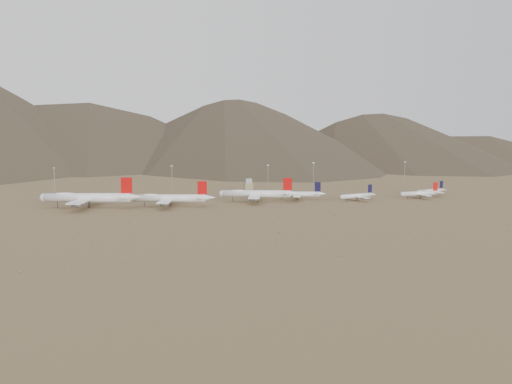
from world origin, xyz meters
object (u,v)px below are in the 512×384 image
object	(u,v)px
narrowbody_a	(298,194)
control_tower	(248,185)
widebody_west	(88,197)
widebody_centre	(170,198)
narrowbody_b	(358,196)
widebody_east	(257,194)

from	to	relation	value
narrowbody_a	control_tower	bearing A→B (deg)	123.41
narrowbody_a	control_tower	world-z (taller)	narrowbody_a
control_tower	narrowbody_a	bearing A→B (deg)	-73.04
widebody_west	narrowbody_a	distance (m)	174.18
widebody_centre	narrowbody_b	xyz separation A→B (m)	(158.80, -3.46, -2.67)
widebody_east	narrowbody_b	xyz separation A→B (m)	(85.32, -13.98, -2.72)
narrowbody_b	control_tower	world-z (taller)	narrowbody_b
narrowbody_b	widebody_east	bearing A→B (deg)	152.71
narrowbody_a	narrowbody_b	distance (m)	50.51
widebody_east	control_tower	world-z (taller)	widebody_east
control_tower	widebody_centre	bearing A→B (deg)	-132.59
widebody_west	control_tower	size ratio (longest dim) A/B	6.50
widebody_west	control_tower	world-z (taller)	widebody_west
narrowbody_a	widebody_centre	bearing A→B (deg)	-155.60
widebody_west	widebody_east	distance (m)	135.48
narrowbody_b	narrowbody_a	bearing A→B (deg)	139.80
widebody_west	narrowbody_b	xyz separation A→B (m)	(220.79, -12.66, -3.92)
widebody_west	control_tower	xyz separation A→B (m)	(149.70, 86.21, -2.86)
widebody_west	narrowbody_b	world-z (taller)	widebody_west
narrowbody_a	widebody_west	bearing A→B (deg)	-161.43
widebody_west	widebody_east	size ratio (longest dim) A/B	1.18
widebody_west	control_tower	bearing A→B (deg)	45.05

